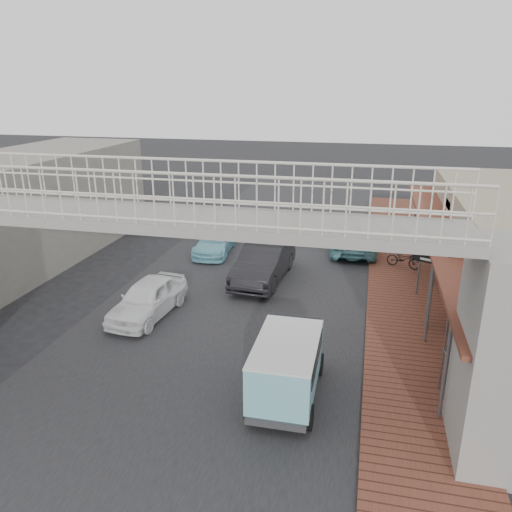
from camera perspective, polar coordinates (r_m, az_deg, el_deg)
The scene contains 14 objects.
ground at distance 17.13m, azimuth -4.84°, elevation -9.03°, with size 120.00×120.00×0.00m, color black.
road_strip at distance 17.13m, azimuth -4.84°, elevation -9.01°, with size 10.00×60.00×0.01m, color black.
sidewalk at distance 19.18m, azimuth 17.03°, elevation -6.48°, with size 3.00×40.00×0.10m, color brown.
footbridge at distance 12.40m, azimuth -10.86°, elevation -4.43°, with size 16.40×2.40×6.34m.
building_far_left at distance 26.35m, azimuth -24.28°, elevation 5.21°, with size 5.00×14.00×5.00m, color gray.
white_hatchback at distance 18.61m, azimuth -12.25°, elevation -4.74°, with size 1.60×3.98×1.36m, color white.
dark_sedan at distance 21.41m, azimuth 0.89°, elevation -0.69°, with size 1.72×4.95×1.63m, color black.
angkot_curb at distance 25.73m, azimuth 11.18°, elevation 2.02°, with size 2.20×4.78×1.33m, color #69ADB6.
angkot_far at distance 25.11m, azimuth -4.67°, elevation 1.70°, with size 1.63×4.02×1.17m, color #79C2D1.
angkot_van at distance 13.50m, azimuth 3.62°, elevation -11.83°, with size 1.69×3.63×1.77m.
motorcycle_near at distance 23.69m, azimuth 16.50°, elevation -0.32°, with size 0.54×1.54×0.81m, color black.
motorcycle_far at distance 26.28m, azimuth 13.62°, elevation 2.15°, with size 0.51×1.81×1.09m, color black.
street_clock at distance 13.83m, azimuth 22.53°, elevation -6.15°, with size 0.73×0.61×2.89m.
arrow_sign at distance 17.11m, azimuth 22.44°, elevation 0.06°, with size 2.09×1.42×3.47m.
Camera 1 is at (4.79, -14.35, 8.05)m, focal length 35.00 mm.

